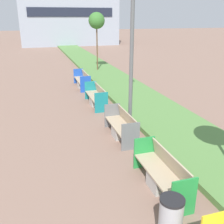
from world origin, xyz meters
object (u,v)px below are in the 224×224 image
at_px(bench_teal_frame, 96,98).
at_px(litter_bin, 170,220).
at_px(bench_green_frame, 162,175).
at_px(bench_grey_frame, 121,128).
at_px(sapling_tree_far, 97,21).
at_px(bench_blue_frame, 83,81).
at_px(street_lamp_post, 133,1).

bearing_deg(bench_teal_frame, litter_bin, -94.26).
bearing_deg(litter_bin, bench_green_frame, 67.96).
bearing_deg(bench_green_frame, bench_grey_frame, 90.02).
xyz_separation_m(bench_green_frame, bench_teal_frame, (0.00, 6.94, 0.00)).
relative_size(bench_teal_frame, sapling_tree_far, 0.51).
height_order(bench_grey_frame, litter_bin, litter_bin).
bearing_deg(litter_bin, bench_blue_frame, 87.00).
height_order(bench_green_frame, street_lamp_post, street_lamp_post).
bearing_deg(street_lamp_post, litter_bin, -102.80).
height_order(bench_blue_frame, sapling_tree_far, sapling_tree_far).
bearing_deg(bench_teal_frame, street_lamp_post, -78.60).
distance_m(bench_green_frame, street_lamp_post, 5.79).
height_order(bench_blue_frame, litter_bin, litter_bin).
distance_m(street_lamp_post, sapling_tree_far, 11.15).
distance_m(bench_teal_frame, litter_bin, 8.52).
relative_size(bench_teal_frame, litter_bin, 2.28).
bearing_deg(litter_bin, bench_teal_frame, 85.74).
distance_m(bench_green_frame, bench_grey_frame, 3.14).
bearing_deg(bench_green_frame, bench_blue_frame, 89.99).
bearing_deg(sapling_tree_far, litter_bin, -99.20).
xyz_separation_m(bench_grey_frame, sapling_tree_far, (2.04, 11.80, 3.41)).
relative_size(bench_green_frame, sapling_tree_far, 0.48).
xyz_separation_m(bench_blue_frame, street_lamp_post, (0.61, -6.61, 4.23)).
distance_m(litter_bin, street_lamp_post, 6.95).
bearing_deg(sapling_tree_far, bench_grey_frame, -99.83).
xyz_separation_m(litter_bin, sapling_tree_far, (2.67, 16.50, 3.29)).
bearing_deg(sapling_tree_far, street_lamp_post, -97.39).
bearing_deg(bench_grey_frame, bench_green_frame, -89.98).
height_order(bench_teal_frame, sapling_tree_far, sapling_tree_far).
height_order(bench_blue_frame, street_lamp_post, street_lamp_post).
height_order(bench_grey_frame, bench_teal_frame, same).
bearing_deg(bench_teal_frame, bench_grey_frame, -90.03).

